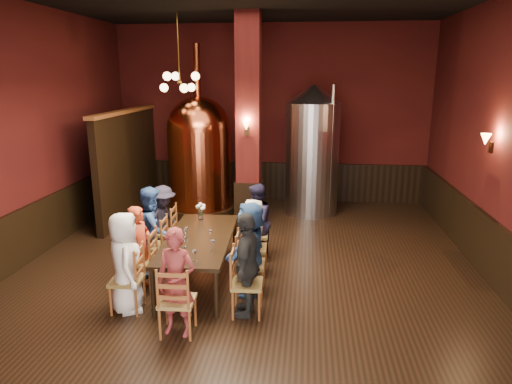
# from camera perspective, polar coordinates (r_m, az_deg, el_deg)

# --- Properties ---
(room) EXTENTS (10.00, 10.02, 4.50)m
(room) POSITION_cam_1_polar(r_m,az_deg,el_deg) (7.01, -1.47, 6.20)
(room) COLOR black
(room) RESTS_ON ground
(wainscot_right) EXTENTS (0.08, 9.90, 1.00)m
(wainscot_right) POSITION_cam_1_polar(r_m,az_deg,el_deg) (7.98, 28.34, -7.57)
(wainscot_right) COLOR black
(wainscot_right) RESTS_ON ground
(wainscot_back) EXTENTS (7.90, 0.08, 1.00)m
(wainscot_back) POSITION_cam_1_polar(r_m,az_deg,el_deg) (12.18, 1.83, 1.40)
(wainscot_back) COLOR black
(wainscot_back) RESTS_ON ground
(wainscot_left) EXTENTS (0.08, 9.90, 1.00)m
(wainscot_left) POSITION_cam_1_polar(r_m,az_deg,el_deg) (8.89, -27.68, -5.31)
(wainscot_left) COLOR black
(wainscot_left) RESTS_ON ground
(column) EXTENTS (0.58, 0.58, 4.50)m
(column) POSITION_cam_1_polar(r_m,az_deg,el_deg) (9.80, -0.92, 8.59)
(column) COLOR #49130F
(column) RESTS_ON ground
(partition) EXTENTS (0.22, 3.50, 2.40)m
(partition) POSITION_cam_1_polar(r_m,az_deg,el_deg) (11.09, -15.67, 3.26)
(partition) COLOR black
(partition) RESTS_ON ground
(pendant_cluster) EXTENTS (0.90, 0.90, 1.70)m
(pendant_cluster) POSITION_cam_1_polar(r_m,az_deg,el_deg) (10.15, -9.53, 13.41)
(pendant_cluster) COLOR #A57226
(pendant_cluster) RESTS_ON room
(sconce_wall) EXTENTS (0.20, 0.20, 0.36)m
(sconce_wall) POSITION_cam_1_polar(r_m,az_deg,el_deg) (8.27, 27.38, 5.52)
(sconce_wall) COLOR black
(sconce_wall) RESTS_ON room
(sconce_column) EXTENTS (0.20, 0.20, 0.36)m
(sconce_column) POSITION_cam_1_polar(r_m,az_deg,el_deg) (9.51, -1.16, 8.10)
(sconce_column) COLOR black
(sconce_column) RESTS_ON column
(dining_table) EXTENTS (1.12, 2.45, 0.75)m
(dining_table) POSITION_cam_1_polar(r_m,az_deg,el_deg) (7.36, -7.12, -6.08)
(dining_table) COLOR black
(dining_table) RESTS_ON ground
(chair_0) EXTENTS (0.48, 0.48, 0.92)m
(chair_0) POSITION_cam_1_polar(r_m,az_deg,el_deg) (6.77, -15.87, -10.52)
(chair_0) COLOR #955226
(chair_0) RESTS_ON ground
(person_0) EXTENTS (0.72, 0.84, 1.45)m
(person_0) POSITION_cam_1_polar(r_m,az_deg,el_deg) (6.67, -16.02, -8.46)
(person_0) COLOR white
(person_0) RESTS_ON ground
(chair_1) EXTENTS (0.48, 0.48, 0.92)m
(chair_1) POSITION_cam_1_polar(r_m,az_deg,el_deg) (7.35, -14.14, -8.36)
(chair_1) COLOR #955226
(chair_1) RESTS_ON ground
(person_1) EXTENTS (0.40, 0.54, 1.34)m
(person_1) POSITION_cam_1_polar(r_m,az_deg,el_deg) (7.27, -14.25, -6.83)
(person_1) COLOR #B4391E
(person_1) RESTS_ON ground
(chair_2) EXTENTS (0.48, 0.48, 0.92)m
(chair_2) POSITION_cam_1_polar(r_m,az_deg,el_deg) (7.93, -12.71, -6.54)
(chair_2) COLOR #955226
(chair_2) RESTS_ON ground
(person_2) EXTENTS (0.51, 0.78, 1.48)m
(person_2) POSITION_cam_1_polar(r_m,az_deg,el_deg) (7.84, -12.82, -4.64)
(person_2) COLOR #2A4D8C
(person_2) RESTS_ON ground
(chair_3) EXTENTS (0.48, 0.48, 0.92)m
(chair_3) POSITION_cam_1_polar(r_m,az_deg,el_deg) (8.54, -11.47, -4.94)
(chair_3) COLOR #955226
(chair_3) RESTS_ON ground
(person_3) EXTENTS (0.70, 0.96, 1.33)m
(person_3) POSITION_cam_1_polar(r_m,az_deg,el_deg) (8.47, -11.54, -3.62)
(person_3) COLOR #201E2D
(person_3) RESTS_ON ground
(chair_4) EXTENTS (0.48, 0.48, 0.92)m
(chair_4) POSITION_cam_1_polar(r_m,az_deg,el_deg) (6.43, -1.13, -11.34)
(chair_4) COLOR #955226
(chair_4) RESTS_ON ground
(person_4) EXTENTS (0.43, 0.89, 1.48)m
(person_4) POSITION_cam_1_polar(r_m,az_deg,el_deg) (6.31, -1.14, -9.04)
(person_4) COLOR black
(person_4) RESTS_ON ground
(chair_5) EXTENTS (0.48, 0.48, 0.92)m
(chair_5) POSITION_cam_1_polar(r_m,az_deg,el_deg) (7.03, -0.67, -8.97)
(chair_5) COLOR #955226
(chair_5) RESTS_ON ground
(person_5) EXTENTS (0.58, 1.38, 1.44)m
(person_5) POSITION_cam_1_polar(r_m,az_deg,el_deg) (6.93, -0.67, -6.98)
(person_5) COLOR #2E538C
(person_5) RESTS_ON ground
(chair_6) EXTENTS (0.48, 0.48, 0.92)m
(chair_6) POSITION_cam_1_polar(r_m,az_deg,el_deg) (7.64, -0.29, -7.00)
(chair_6) COLOR #955226
(chair_6) RESTS_ON ground
(person_6) EXTENTS (0.58, 0.73, 1.29)m
(person_6) POSITION_cam_1_polar(r_m,az_deg,el_deg) (7.57, -0.29, -5.68)
(person_6) COLOR beige
(person_6) RESTS_ON ground
(chair_7) EXTENTS (0.48, 0.48, 0.92)m
(chair_7) POSITION_cam_1_polar(r_m,az_deg,el_deg) (8.27, 0.04, -5.30)
(chair_7) COLOR #955226
(chair_7) RESTS_ON ground
(person_7) EXTENTS (0.41, 0.71, 1.39)m
(person_7) POSITION_cam_1_polar(r_m,az_deg,el_deg) (8.19, 0.04, -3.76)
(person_7) COLOR #1A1932
(person_7) RESTS_ON ground
(chair_8) EXTENTS (0.48, 0.48, 0.92)m
(chair_8) POSITION_cam_1_polar(r_m,az_deg,el_deg) (6.07, -9.82, -13.22)
(chair_8) COLOR #955226
(chair_8) RESTS_ON ground
(person_8) EXTENTS (0.56, 0.41, 1.42)m
(person_8) POSITION_cam_1_polar(r_m,az_deg,el_deg) (5.96, -9.93, -11.07)
(person_8) COLOR maroon
(person_8) RESTS_ON ground
(copper_kettle) EXTENTS (1.87, 1.87, 3.93)m
(copper_kettle) POSITION_cam_1_polar(r_m,az_deg,el_deg) (10.85, -7.05, 4.70)
(copper_kettle) COLOR black
(copper_kettle) RESTS_ON ground
(steel_vessel) EXTENTS (1.49, 1.49, 3.05)m
(steel_vessel) POSITION_cam_1_polar(r_m,az_deg,el_deg) (10.86, 7.04, 5.20)
(steel_vessel) COLOR #B2B2B7
(steel_vessel) RESTS_ON ground
(rose_vase) EXTENTS (0.18, 0.18, 0.31)m
(rose_vase) POSITION_cam_1_polar(r_m,az_deg,el_deg) (8.15, -6.94, -2.09)
(rose_vase) COLOR white
(rose_vase) RESTS_ON dining_table
(wine_glass_0) EXTENTS (0.07, 0.07, 0.17)m
(wine_glass_0) POSITION_cam_1_polar(r_m,az_deg,el_deg) (6.39, -7.66, -7.96)
(wine_glass_0) COLOR white
(wine_glass_0) RESTS_ON dining_table
(wine_glass_1) EXTENTS (0.07, 0.07, 0.17)m
(wine_glass_1) POSITION_cam_1_polar(r_m,az_deg,el_deg) (7.23, -8.78, -5.29)
(wine_glass_1) COLOR white
(wine_glass_1) RESTS_ON dining_table
(wine_glass_2) EXTENTS (0.07, 0.07, 0.17)m
(wine_glass_2) POSITION_cam_1_polar(r_m,az_deg,el_deg) (6.72, -5.39, -6.72)
(wine_glass_2) COLOR white
(wine_glass_2) RESTS_ON dining_table
(wine_glass_3) EXTENTS (0.07, 0.07, 0.17)m
(wine_glass_3) POSITION_cam_1_polar(r_m,az_deg,el_deg) (6.92, -8.86, -6.19)
(wine_glass_3) COLOR white
(wine_glass_3) RESTS_ON dining_table
(wine_glass_4) EXTENTS (0.07, 0.07, 0.17)m
(wine_glass_4) POSITION_cam_1_polar(r_m,az_deg,el_deg) (7.15, -5.69, -5.40)
(wine_glass_4) COLOR white
(wine_glass_4) RESTS_ON dining_table
(wine_glass_5) EXTENTS (0.07, 0.07, 0.17)m
(wine_glass_5) POSITION_cam_1_polar(r_m,az_deg,el_deg) (7.33, -8.68, -4.99)
(wine_glass_5) COLOR white
(wine_glass_5) RESTS_ON dining_table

